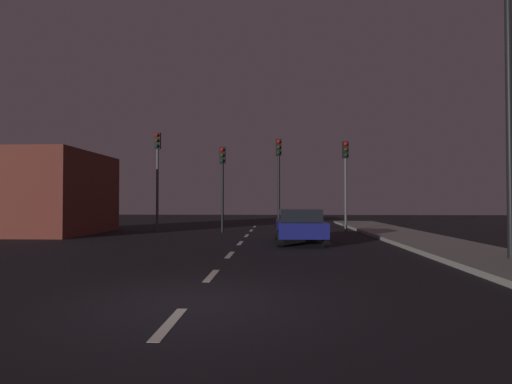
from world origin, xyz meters
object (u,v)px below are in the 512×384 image
at_px(traffic_signal_far_right, 346,169).
at_px(street_lamp_right, 497,92).
at_px(traffic_signal_center_left, 223,172).
at_px(traffic_signal_center_right, 279,167).
at_px(traffic_signal_far_left, 157,163).
at_px(car_stopped_ahead, 300,225).

xyz_separation_m(traffic_signal_far_right, street_lamp_right, (2.30, -11.30, 1.22)).
relative_size(traffic_signal_center_left, traffic_signal_center_right, 0.92).
distance_m(traffic_signal_center_right, street_lamp_right, 12.79).
distance_m(traffic_signal_center_left, street_lamp_right, 14.49).
bearing_deg(traffic_signal_far_left, car_stopped_ahead, -37.69).
xyz_separation_m(traffic_signal_center_right, car_stopped_ahead, (0.82, -5.79, -2.83)).
xyz_separation_m(traffic_signal_center_left, traffic_signal_far_right, (6.67, 0.00, 0.17)).
bearing_deg(street_lamp_right, traffic_signal_center_right, 117.57).
distance_m(traffic_signal_center_left, car_stopped_ahead, 7.43).
height_order(traffic_signal_far_left, street_lamp_right, street_lamp_right).
relative_size(traffic_signal_far_left, traffic_signal_center_left, 1.18).
height_order(traffic_signal_far_left, traffic_signal_center_left, traffic_signal_far_left).
bearing_deg(car_stopped_ahead, traffic_signal_far_right, 64.34).
xyz_separation_m(car_stopped_ahead, street_lamp_right, (5.08, -5.51, 3.95)).
height_order(traffic_signal_far_right, car_stopped_ahead, traffic_signal_far_right).
height_order(traffic_signal_center_left, street_lamp_right, street_lamp_right).
relative_size(traffic_signal_far_left, traffic_signal_center_right, 1.08).
bearing_deg(car_stopped_ahead, traffic_signal_far_left, 142.31).
bearing_deg(traffic_signal_far_right, traffic_signal_center_right, 180.00).
distance_m(traffic_signal_far_left, traffic_signal_far_right, 10.28).
distance_m(car_stopped_ahead, street_lamp_right, 8.47).
relative_size(traffic_signal_center_right, car_stopped_ahead, 1.19).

